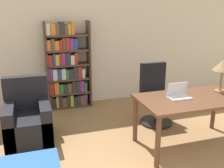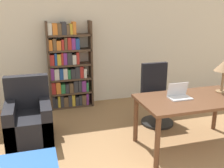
{
  "view_description": "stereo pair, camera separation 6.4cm",
  "coord_description": "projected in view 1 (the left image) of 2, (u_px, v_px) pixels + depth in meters",
  "views": [
    {
      "loc": [
        -1.45,
        -0.76,
        2.01
      ],
      "look_at": [
        -0.43,
        2.44,
        1.0
      ],
      "focal_mm": 42.0,
      "sensor_mm": 36.0,
      "label": 1
    },
    {
      "loc": [
        -1.39,
        -0.78,
        2.01
      ],
      "look_at": [
        -0.43,
        2.44,
        1.0
      ],
      "focal_mm": 42.0,
      "sensor_mm": 36.0,
      "label": 2
    }
  ],
  "objects": [
    {
      "name": "wall_back",
      "position": [
        101.0,
        39.0,
        5.44
      ],
      "size": [
        8.0,
        0.06,
        2.7
      ],
      "color": "beige",
      "rests_on": "ground_plane"
    },
    {
      "name": "office_chair",
      "position": [
        155.0,
        97.0,
        4.61
      ],
      "size": [
        0.57,
        0.57,
        1.05
      ],
      "color": "black",
      "rests_on": "ground_plane"
    },
    {
      "name": "table_lamp",
      "position": [
        223.0,
        66.0,
        3.89
      ],
      "size": [
        0.29,
        0.29,
        0.49
      ],
      "color": "olive",
      "rests_on": "desk"
    },
    {
      "name": "laptop",
      "position": [
        178.0,
        94.0,
        3.72
      ],
      "size": [
        0.31,
        0.21,
        0.21
      ],
      "color": "silver",
      "rests_on": "desk"
    },
    {
      "name": "bookshelf",
      "position": [
        66.0,
        69.0,
        5.2
      ],
      "size": [
        0.87,
        0.28,
        1.73
      ],
      "color": "#4C3828",
      "rests_on": "ground_plane"
    },
    {
      "name": "armchair",
      "position": [
        28.0,
        121.0,
        4.03
      ],
      "size": [
        0.68,
        0.79,
        0.95
      ],
      "color": "black",
      "rests_on": "ground_plane"
    },
    {
      "name": "desk",
      "position": [
        192.0,
        104.0,
        3.75
      ],
      "size": [
        1.54,
        0.85,
        0.75
      ],
      "color": "brown",
      "rests_on": "ground_plane"
    }
  ]
}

